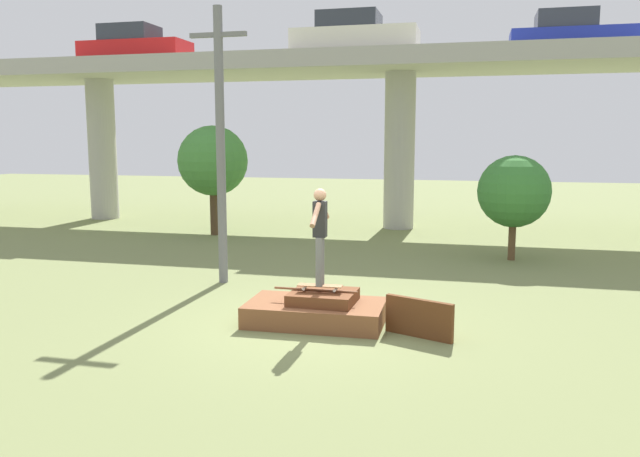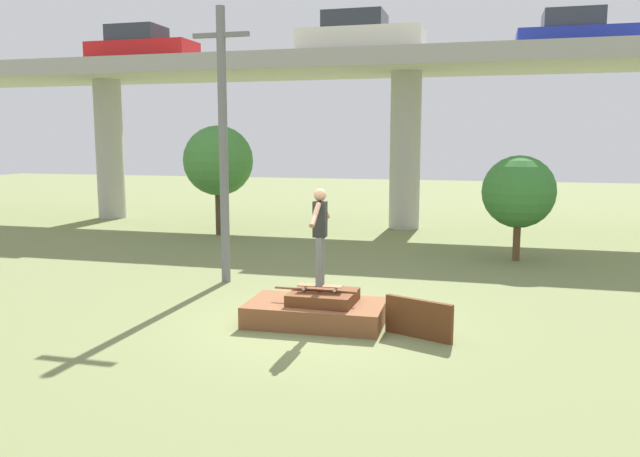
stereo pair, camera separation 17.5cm
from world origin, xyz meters
name	(u,v)px [view 2 (the right image)]	position (x,y,z in m)	size (l,w,h in m)	color
ground_plane	(316,323)	(0.00, 0.00, 0.00)	(80.00, 80.00, 0.00)	olive
scrap_pile	(317,310)	(0.02, 0.00, 0.24)	(2.43, 1.40, 0.63)	brown
scrap_plank_loose	(418,319)	(1.84, -0.34, 0.32)	(1.15, 0.54, 0.64)	#5B3319
skateboard	(320,286)	(0.10, -0.07, 0.70)	(0.79, 0.24, 0.09)	brown
skater	(320,229)	(0.10, -0.07, 1.70)	(0.23, 1.29, 1.69)	slate
highway_overpass	(407,76)	(0.00, 12.33, 5.47)	(44.00, 4.63, 6.21)	#A8A59E
car_on_overpass_left	(141,47)	(-10.20, 11.86, 6.75)	(4.15, 1.61, 1.33)	red
car_on_overpass_mid	(576,34)	(5.61, 12.80, 6.73)	(3.95, 1.70, 1.29)	#1E2D9E
car_on_overpass_far_right	(360,37)	(-1.60, 11.78, 6.78)	(4.36, 1.82, 1.39)	silver
utility_pole	(223,142)	(-2.84, 2.62, 3.16)	(1.30, 0.20, 6.08)	slate
tree_behind_left	(218,161)	(-5.90, 9.21, 2.50)	(2.35, 2.35, 3.70)	#4C3823
tree_behind_right	(519,192)	(3.70, 6.96, 1.85)	(1.92, 1.92, 2.82)	brown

